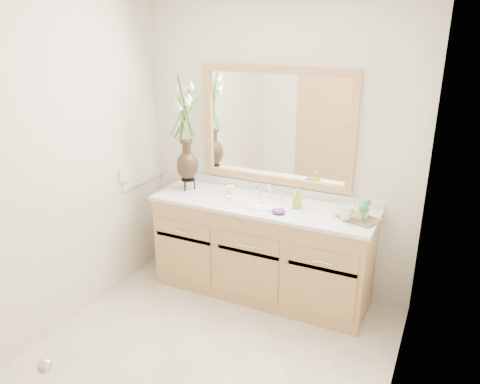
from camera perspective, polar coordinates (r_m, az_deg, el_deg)
The scene contains 20 objects.
floor at distance 3.45m, azimuth -4.54°, elevation -20.08°, with size 2.60×2.60×0.00m, color beige.
wall_back at distance 3.94m, azimuth 4.47°, elevation 5.05°, with size 2.40×0.02×2.40m, color silver.
wall_front at distance 1.95m, azimuth -25.53°, elevation -13.67°, with size 2.40×0.02×2.40m, color silver.
wall_left at distance 3.56m, azimuth -22.07°, elevation 1.96°, with size 0.02×2.60×2.40m, color silver.
wall_right at distance 2.48m, azimuth 19.55°, elevation -5.47°, with size 0.02×2.60×2.40m, color silver.
vanity at distance 3.98m, azimuth 2.65°, elevation -7.10°, with size 1.80×0.55×0.80m.
counter at distance 3.81m, azimuth 2.75°, elevation -1.55°, with size 1.84×0.57×0.03m, color silver.
sink at distance 3.81m, azimuth 2.63°, elevation -2.18°, with size 0.38×0.34×0.23m.
mirror at distance 3.87m, azimuth 4.43°, elevation 7.91°, with size 1.32×0.04×0.97m.
switch_plate at distance 4.14m, azimuth -13.91°, elevation 2.09°, with size 0.02×0.12×0.12m, color white.
flower_vase at distance 3.98m, azimuth -6.66°, elevation 8.71°, with size 0.22×0.22×0.90m.
tumbler at distance 3.95m, azimuth -1.15°, elevation 0.17°, with size 0.07×0.07×0.09m, color white.
soap_dish at distance 3.86m, azimuth -1.37°, elevation -0.83°, with size 0.10×0.10×0.03m.
soap_bottle at distance 3.72m, azimuth 7.00°, elevation -0.85°, with size 0.06×0.07×0.14m, color #87C62E.
purple_dish at distance 3.60m, azimuth 4.72°, elevation -2.34°, with size 0.11×0.09×0.04m, color #56236A.
tray at distance 3.60m, azimuth 14.23°, elevation -3.12°, with size 0.29×0.20×0.01m, color brown.
mug_left at distance 3.53m, azimuth 12.78°, elevation -2.37°, with size 0.11×0.10×0.11m, color white.
mug_right at distance 3.59m, azimuth 14.84°, elevation -2.18°, with size 0.11×0.10×0.11m, color white.
goblet_front at distance 3.50m, azimuth 14.85°, elevation -2.10°, with size 0.06×0.06×0.14m.
goblet_back at distance 3.60m, azimuth 15.22°, elevation -1.48°, with size 0.06×0.06×0.14m.
Camera 1 is at (1.36, -2.25, 2.22)m, focal length 35.00 mm.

